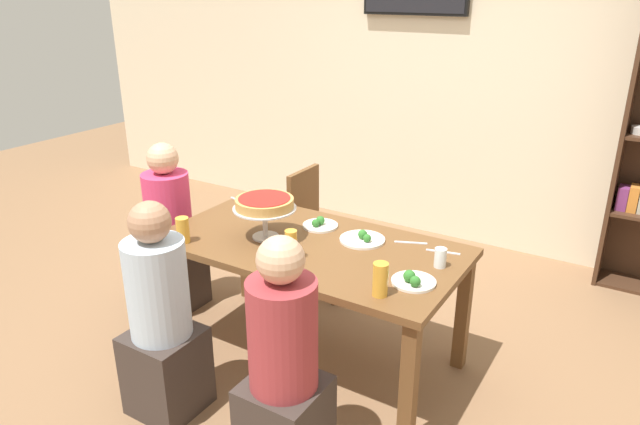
{
  "coord_description": "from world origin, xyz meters",
  "views": [
    {
      "loc": [
        1.57,
        -2.45,
        2.07
      ],
      "look_at": [
        0.0,
        0.1,
        0.89
      ],
      "focal_mm": 32.53,
      "sensor_mm": 36.0,
      "label": 1
    }
  ],
  "objects_px": {
    "deep_dish_pizza_stand": "(265,205)",
    "cutlery_fork_near": "(411,243)",
    "beer_glass_amber_tall": "(380,279)",
    "diner_near_right": "(284,376)",
    "beer_glass_amber_short": "(291,245)",
    "chair_far_left": "(317,224)",
    "salad_plate_near_diner": "(363,239)",
    "dining_table": "(311,258)",
    "diner_near_left": "(162,326)",
    "salad_plate_far_diner": "(413,280)",
    "beer_glass_amber_spare": "(183,230)",
    "salad_plate_spare": "(320,224)",
    "cutlery_fork_far": "(443,252)",
    "cutlery_knife_near": "(239,201)",
    "water_glass_clear_near": "(440,258)",
    "diner_head_west": "(171,239)"
  },
  "relations": [
    {
      "from": "dining_table",
      "to": "diner_near_left",
      "type": "relative_size",
      "value": 1.45
    },
    {
      "from": "salad_plate_spare",
      "to": "beer_glass_amber_short",
      "type": "xyz_separation_m",
      "value": [
        0.1,
        -0.44,
        0.06
      ]
    },
    {
      "from": "beer_glass_amber_short",
      "to": "beer_glass_amber_tall",
      "type": "bearing_deg",
      "value": -10.17
    },
    {
      "from": "beer_glass_amber_spare",
      "to": "cutlery_fork_far",
      "type": "bearing_deg",
      "value": 26.2
    },
    {
      "from": "chair_far_left",
      "to": "deep_dish_pizza_stand",
      "type": "height_order",
      "value": "deep_dish_pizza_stand"
    },
    {
      "from": "salad_plate_near_diner",
      "to": "salad_plate_spare",
      "type": "height_order",
      "value": "same"
    },
    {
      "from": "diner_near_right",
      "to": "cutlery_fork_near",
      "type": "relative_size",
      "value": 6.39
    },
    {
      "from": "diner_head_west",
      "to": "cutlery_fork_far",
      "type": "distance_m",
      "value": 1.82
    },
    {
      "from": "diner_near_right",
      "to": "cutlery_knife_near",
      "type": "bearing_deg",
      "value": 45.62
    },
    {
      "from": "beer_glass_amber_short",
      "to": "cutlery_knife_near",
      "type": "bearing_deg",
      "value": 145.53
    },
    {
      "from": "deep_dish_pizza_stand",
      "to": "beer_glass_amber_short",
      "type": "distance_m",
      "value": 0.33
    },
    {
      "from": "salad_plate_near_diner",
      "to": "beer_glass_amber_short",
      "type": "xyz_separation_m",
      "value": [
        -0.21,
        -0.39,
        0.07
      ]
    },
    {
      "from": "diner_near_right",
      "to": "chair_far_left",
      "type": "height_order",
      "value": "diner_near_right"
    },
    {
      "from": "beer_glass_amber_spare",
      "to": "diner_head_west",
      "type": "bearing_deg",
      "value": 143.57
    },
    {
      "from": "beer_glass_amber_tall",
      "to": "beer_glass_amber_short",
      "type": "xyz_separation_m",
      "value": [
        -0.56,
        0.1,
        -0.0
      ]
    },
    {
      "from": "diner_near_right",
      "to": "beer_glass_amber_tall",
      "type": "bearing_deg",
      "value": -26.88
    },
    {
      "from": "diner_near_left",
      "to": "beer_glass_amber_tall",
      "type": "bearing_deg",
      "value": -65.33
    },
    {
      "from": "chair_far_left",
      "to": "salad_plate_spare",
      "type": "xyz_separation_m",
      "value": [
        0.36,
        -0.54,
        0.28
      ]
    },
    {
      "from": "chair_far_left",
      "to": "beer_glass_amber_spare",
      "type": "relative_size",
      "value": 6.05
    },
    {
      "from": "deep_dish_pizza_stand",
      "to": "cutlery_fork_near",
      "type": "xyz_separation_m",
      "value": [
        0.73,
        0.36,
        -0.19
      ]
    },
    {
      "from": "diner_head_west",
      "to": "cutlery_fork_near",
      "type": "bearing_deg",
      "value": 9.65
    },
    {
      "from": "diner_near_right",
      "to": "beer_glass_amber_short",
      "type": "height_order",
      "value": "diner_near_right"
    },
    {
      "from": "salad_plate_spare",
      "to": "cutlery_knife_near",
      "type": "bearing_deg",
      "value": 172.13
    },
    {
      "from": "deep_dish_pizza_stand",
      "to": "cutlery_fork_far",
      "type": "bearing_deg",
      "value": 20.29
    },
    {
      "from": "diner_near_left",
      "to": "deep_dish_pizza_stand",
      "type": "xyz_separation_m",
      "value": [
        0.14,
        0.69,
        0.44
      ]
    },
    {
      "from": "salad_plate_near_diner",
      "to": "cutlery_fork_near",
      "type": "height_order",
      "value": "salad_plate_near_diner"
    },
    {
      "from": "diner_head_west",
      "to": "cutlery_fork_far",
      "type": "height_order",
      "value": "diner_head_west"
    },
    {
      "from": "diner_near_right",
      "to": "diner_head_west",
      "type": "distance_m",
      "value": 1.67
    },
    {
      "from": "cutlery_knife_near",
      "to": "beer_glass_amber_tall",
      "type": "bearing_deg",
      "value": 168.62
    },
    {
      "from": "salad_plate_spare",
      "to": "cutlery_fork_far",
      "type": "bearing_deg",
      "value": 3.67
    },
    {
      "from": "dining_table",
      "to": "beer_glass_amber_spare",
      "type": "distance_m",
      "value": 0.72
    },
    {
      "from": "dining_table",
      "to": "diner_head_west",
      "type": "bearing_deg",
      "value": 178.71
    },
    {
      "from": "beer_glass_amber_tall",
      "to": "cutlery_fork_near",
      "type": "distance_m",
      "value": 0.62
    },
    {
      "from": "beer_glass_amber_short",
      "to": "diner_near_left",
      "type": "bearing_deg",
      "value": -126.97
    },
    {
      "from": "diner_near_right",
      "to": "salad_plate_far_diner",
      "type": "xyz_separation_m",
      "value": [
        0.32,
        0.63,
        0.27
      ]
    },
    {
      "from": "chair_far_left",
      "to": "salad_plate_near_diner",
      "type": "height_order",
      "value": "chair_far_left"
    },
    {
      "from": "diner_near_right",
      "to": "cutlery_fork_near",
      "type": "distance_m",
      "value": 1.1
    },
    {
      "from": "beer_glass_amber_short",
      "to": "beer_glass_amber_spare",
      "type": "height_order",
      "value": "beer_glass_amber_short"
    },
    {
      "from": "beer_glass_amber_short",
      "to": "cutlery_knife_near",
      "type": "height_order",
      "value": "beer_glass_amber_short"
    },
    {
      "from": "beer_glass_amber_tall",
      "to": "cutlery_fork_near",
      "type": "xyz_separation_m",
      "value": [
        -0.11,
        0.61,
        -0.08
      ]
    },
    {
      "from": "chair_far_left",
      "to": "cutlery_knife_near",
      "type": "xyz_separation_m",
      "value": [
        -0.32,
        -0.45,
        0.26
      ]
    },
    {
      "from": "chair_far_left",
      "to": "deep_dish_pizza_stand",
      "type": "distance_m",
      "value": 0.96
    },
    {
      "from": "dining_table",
      "to": "beer_glass_amber_short",
      "type": "relative_size",
      "value": 10.49
    },
    {
      "from": "diner_near_left",
      "to": "salad_plate_far_diner",
      "type": "height_order",
      "value": "diner_near_left"
    },
    {
      "from": "salad_plate_far_diner",
      "to": "beer_glass_amber_tall",
      "type": "bearing_deg",
      "value": -116.27
    },
    {
      "from": "salad_plate_near_diner",
      "to": "beer_glass_amber_spare",
      "type": "bearing_deg",
      "value": -147.66
    },
    {
      "from": "diner_head_west",
      "to": "cutlery_fork_near",
      "type": "xyz_separation_m",
      "value": [
        1.59,
        0.27,
        0.25
      ]
    },
    {
      "from": "cutlery_fork_near",
      "to": "cutlery_knife_near",
      "type": "xyz_separation_m",
      "value": [
        -1.23,
        0.03,
        0.0
      ]
    },
    {
      "from": "water_glass_clear_near",
      "to": "cutlery_knife_near",
      "type": "bearing_deg",
      "value": 171.64
    },
    {
      "from": "diner_near_left",
      "to": "diner_head_west",
      "type": "bearing_deg",
      "value": 42.76
    }
  ]
}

